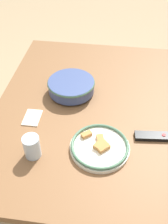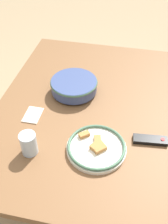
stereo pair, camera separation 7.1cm
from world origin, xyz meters
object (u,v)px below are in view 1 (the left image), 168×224
(noodle_bowl, at_px, (71,86))
(food_plate, at_px, (100,146))
(tv_remote, at_px, (152,136))
(drinking_glass, at_px, (32,147))

(noodle_bowl, distance_m, food_plate, 0.43)
(noodle_bowl, distance_m, tv_remote, 0.52)
(noodle_bowl, height_order, drinking_glass, drinking_glass)
(food_plate, bearing_deg, drinking_glass, -75.97)
(food_plate, relative_size, tv_remote, 1.67)
(food_plate, bearing_deg, noodle_bowl, -152.93)
(tv_remote, xyz_separation_m, drinking_glass, (0.17, -0.53, 0.04))
(noodle_bowl, distance_m, drinking_glass, 0.47)
(noodle_bowl, height_order, tv_remote, noodle_bowl)
(food_plate, height_order, drinking_glass, drinking_glass)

